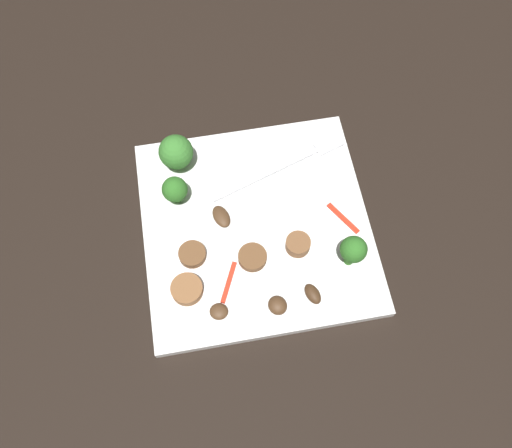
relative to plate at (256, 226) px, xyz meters
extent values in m
plane|color=black|center=(0.00, 0.00, -0.01)|extent=(1.40, 1.40, 0.00)
cube|color=white|center=(0.00, 0.00, 0.00)|extent=(0.26, 0.26, 0.01)
cube|color=silver|center=(0.02, 0.06, 0.01)|extent=(0.14, 0.05, 0.00)
cube|color=silver|center=(0.11, 0.09, 0.01)|extent=(0.04, 0.03, 0.00)
cylinder|color=#347525|center=(0.10, -0.06, 0.02)|extent=(0.01, 0.01, 0.03)
sphere|color=#2D6B23|center=(0.10, -0.06, 0.04)|extent=(0.03, 0.03, 0.03)
cylinder|color=#347525|center=(-0.09, 0.05, 0.02)|extent=(0.01, 0.01, 0.02)
sphere|color=#2D6B23|center=(-0.09, 0.05, 0.03)|extent=(0.03, 0.03, 0.03)
cylinder|color=#408630|center=(-0.08, 0.09, 0.02)|extent=(0.01, 0.01, 0.02)
sphere|color=#387A2D|center=(-0.08, 0.09, 0.04)|extent=(0.04, 0.04, 0.04)
cylinder|color=brown|center=(-0.09, -0.07, 0.01)|extent=(0.05, 0.05, 0.01)
cylinder|color=brown|center=(-0.01, -0.04, 0.01)|extent=(0.04, 0.04, 0.01)
cylinder|color=brown|center=(0.04, -0.04, 0.01)|extent=(0.04, 0.04, 0.01)
cylinder|color=brown|center=(-0.08, -0.03, 0.01)|extent=(0.04, 0.04, 0.01)
ellipsoid|color=#4C331E|center=(-0.06, -0.10, 0.01)|extent=(0.03, 0.02, 0.01)
ellipsoid|color=#4C331E|center=(-0.04, 0.01, 0.01)|extent=(0.03, 0.03, 0.01)
ellipsoid|color=#422B19|center=(0.05, -0.10, 0.01)|extent=(0.02, 0.03, 0.01)
ellipsoid|color=#4C331E|center=(0.01, -0.10, 0.01)|extent=(0.03, 0.03, 0.01)
cube|color=red|center=(-0.04, -0.07, 0.01)|extent=(0.02, 0.05, 0.00)
cube|color=red|center=(0.10, -0.01, 0.01)|extent=(0.03, 0.04, 0.00)
camera|label=1|loc=(-0.04, -0.25, 0.57)|focal=36.96mm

